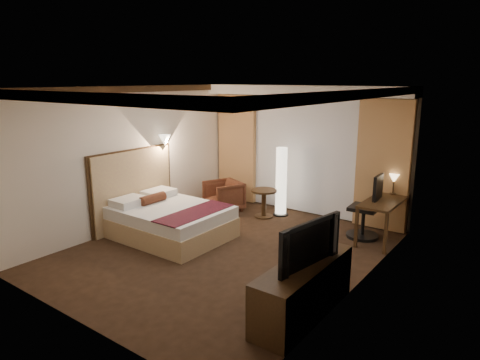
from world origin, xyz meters
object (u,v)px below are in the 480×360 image
Objects in this scene: armchair at (224,194)px; dresser at (304,289)px; side_table at (264,203)px; office_chair at (364,206)px; bed at (171,222)px; television at (303,238)px; floor_lamp at (281,182)px; desk at (382,220)px.

dresser is (3.43, -2.76, -0.03)m from armchair.
office_chair reaches higher than side_table.
office_chair is (3.05, 0.23, 0.24)m from armchair.
television is at bearing -16.42° from bed.
bed is at bearing -60.15° from armchair.
armchair reaches higher than side_table.
side_table is (0.72, 1.97, 0.01)m from bed.
floor_lamp is at bearing 44.22° from armchair.
side_table is 2.43m from desk.
television is (0.02, -3.04, 0.61)m from desk.
desk is 1.16× the size of television.
office_chair is at bearing -171.42° from desk.
television is (3.40, -2.76, 0.63)m from armchair.
desk is at bearing 3.19° from side_table.
desk is at bearing 5.17° from office_chair.
side_table is 0.49× the size of office_chair.
floor_lamp is 1.22× the size of office_chair.
side_table is at bearing -176.81° from desk.
side_table is 0.40× the size of floor_lamp.
desk is 3.11m from television.
television is at bearing -55.36° from floor_lamp.
dresser is at bearing -55.00° from floor_lamp.
side_table is 0.46× the size of desk.
floor_lamp is (0.22, 0.32, 0.44)m from side_table.
floor_lamp is 1.34× the size of television.
desk is at bearing 27.35° from armchair.
floor_lamp is 1.15× the size of desk.
desk reaches higher than side_table.
side_table is at bearing -124.22° from floor_lamp.
floor_lamp reaches higher than television.
office_chair reaches higher than desk.
floor_lamp reaches higher than office_chair.
bed is at bearing -147.27° from office_chair.
armchair is 0.50× the size of floor_lamp.
bed is 3.36× the size of side_table.
television reaches higher than side_table.
dresser is (2.48, -2.91, 0.04)m from side_table.
armchair reaches higher than dresser.
desk is (2.43, 0.14, 0.08)m from side_table.
bed is 1.80× the size of television.
desk reaches higher than bed.
bed is 1.85m from armchair.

